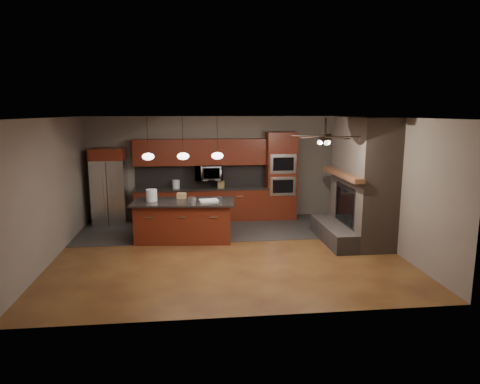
{
  "coord_description": "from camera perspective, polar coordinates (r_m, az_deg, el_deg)",
  "views": [
    {
      "loc": [
        -0.7,
        -8.69,
        2.91
      ],
      "look_at": [
        0.34,
        0.6,
        1.16
      ],
      "focal_mm": 32.0,
      "sensor_mm": 36.0,
      "label": 1
    }
  ],
  "objects": [
    {
      "name": "cardboard_box",
      "position": [
        10.08,
        -7.81,
        -0.49
      ],
      "size": [
        0.23,
        0.19,
        0.13
      ],
      "primitive_type": "cube",
      "rotation": [
        0.0,
        0.0,
        -0.2
      ],
      "color": "#A17C53",
      "rests_on": "kitchen_island"
    },
    {
      "name": "slate_tile_patch",
      "position": [
        10.91,
        -2.49,
        -4.83
      ],
      "size": [
        7.0,
        2.4,
        0.01
      ],
      "primitive_type": "cube",
      "color": "#2E2C29",
      "rests_on": "ground"
    },
    {
      "name": "refrigerator",
      "position": [
        11.67,
        -17.0,
        0.73
      ],
      "size": [
        0.85,
        0.75,
        2.0
      ],
      "color": "silver",
      "rests_on": "ground"
    },
    {
      "name": "left_wall",
      "position": [
        9.25,
        -23.9,
        0.31
      ],
      "size": [
        0.02,
        6.0,
        2.8
      ],
      "primitive_type": "cube",
      "color": "#63574F",
      "rests_on": "ground"
    },
    {
      "name": "back_wall",
      "position": [
        11.81,
        -2.95,
        3.26
      ],
      "size": [
        7.0,
        0.02,
        2.8
      ],
      "primitive_type": "cube",
      "color": "#63574F",
      "rests_on": "ground"
    },
    {
      "name": "kitchen_island",
      "position": [
        9.89,
        -7.49,
        -3.78
      ],
      "size": [
        2.36,
        1.23,
        0.92
      ],
      "rotation": [
        0.0,
        0.0,
        -0.09
      ],
      "color": "#5D1C11",
      "rests_on": "ground"
    },
    {
      "name": "counter_box",
      "position": [
        11.53,
        -2.52,
        1.04
      ],
      "size": [
        0.2,
        0.17,
        0.19
      ],
      "primitive_type": "cube",
      "rotation": [
        0.0,
        0.0,
        -0.25
      ],
      "color": "#92754B",
      "rests_on": "back_cabinetry"
    },
    {
      "name": "paint_can",
      "position": [
        9.57,
        -6.43,
        -1.08
      ],
      "size": [
        0.25,
        0.25,
        0.12
      ],
      "primitive_type": "cylinder",
      "rotation": [
        0.0,
        0.0,
        -0.46
      ],
      "color": "#B6B5BB",
      "rests_on": "kitchen_island"
    },
    {
      "name": "fireplace_column",
      "position": [
        9.96,
        15.74,
        0.9
      ],
      "size": [
        1.3,
        2.1,
        2.8
      ],
      "color": "brown",
      "rests_on": "ground"
    },
    {
      "name": "right_wall",
      "position": [
        9.77,
        19.16,
        1.14
      ],
      "size": [
        0.02,
        6.0,
        2.8
      ],
      "primitive_type": "cube",
      "color": "#63574F",
      "rests_on": "ground"
    },
    {
      "name": "pendant_center",
      "position": [
        9.44,
        -7.6,
        4.78
      ],
      "size": [
        0.26,
        0.26,
        0.92
      ],
      "color": "black",
      "rests_on": "ceiling"
    },
    {
      "name": "oven_tower",
      "position": [
        11.76,
        5.46,
        2.17
      ],
      "size": [
        0.8,
        0.63,
        2.38
      ],
      "color": "#5D1C11",
      "rests_on": "ground"
    },
    {
      "name": "pendant_left",
      "position": [
        9.49,
        -12.14,
        4.67
      ],
      "size": [
        0.26,
        0.26,
        0.92
      ],
      "color": "black",
      "rests_on": "ceiling"
    },
    {
      "name": "ground",
      "position": [
        9.19,
        -1.71,
        -7.84
      ],
      "size": [
        7.0,
        7.0,
        0.0
      ],
      "primitive_type": "plane",
      "color": "brown",
      "rests_on": "ground"
    },
    {
      "name": "microwave",
      "position": [
        11.56,
        -4.23,
        2.59
      ],
      "size": [
        0.73,
        0.41,
        0.5
      ],
      "primitive_type": "imported",
      "color": "silver",
      "rests_on": "back_cabinetry"
    },
    {
      "name": "pendant_right",
      "position": [
        9.45,
        -3.03,
        4.87
      ],
      "size": [
        0.26,
        0.26,
        0.92
      ],
      "color": "black",
      "rests_on": "ceiling"
    },
    {
      "name": "paint_tray",
      "position": [
        9.69,
        -4.2,
        -1.14
      ],
      "size": [
        0.45,
        0.35,
        0.04
      ],
      "primitive_type": "cube",
      "rotation": [
        0.0,
        0.0,
        0.16
      ],
      "color": "white",
      "rests_on": "kitchen_island"
    },
    {
      "name": "ceiling_fan",
      "position": [
        8.29,
        11.27,
        7.29
      ],
      "size": [
        1.27,
        1.33,
        0.41
      ],
      "color": "black",
      "rests_on": "ceiling"
    },
    {
      "name": "counter_bucket",
      "position": [
        11.56,
        -8.53,
        1.04
      ],
      "size": [
        0.23,
        0.23,
        0.22
      ],
      "primitive_type": "cylinder",
      "rotation": [
        0.0,
        0.0,
        0.22
      ],
      "color": "silver",
      "rests_on": "back_cabinetry"
    },
    {
      "name": "white_bucket",
      "position": [
        9.87,
        -11.71,
        -0.43
      ],
      "size": [
        0.27,
        0.27,
        0.27
      ],
      "primitive_type": "cylinder",
      "rotation": [
        0.0,
        0.0,
        0.08
      ],
      "color": "silver",
      "rests_on": "kitchen_island"
    },
    {
      "name": "back_cabinetry",
      "position": [
        11.61,
        -5.19,
        0.58
      ],
      "size": [
        3.59,
        0.64,
        2.2
      ],
      "color": "#5D1C11",
      "rests_on": "ground"
    },
    {
      "name": "ceiling",
      "position": [
        8.72,
        -1.81,
        9.89
      ],
      "size": [
        7.0,
        6.0,
        0.02
      ],
      "primitive_type": "cube",
      "color": "white",
      "rests_on": "back_wall"
    }
  ]
}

